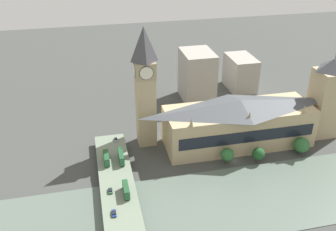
% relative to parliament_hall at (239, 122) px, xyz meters
% --- Properties ---
extents(ground_plane, '(600.00, 600.00, 0.00)m').
position_rel_parliament_hall_xyz_m(ground_plane, '(-16.68, 8.00, -13.98)').
color(ground_plane, '#424442').
extents(river_water, '(48.10, 360.00, 0.30)m').
position_rel_parliament_hall_xyz_m(river_water, '(-46.73, 8.00, -13.83)').
color(river_water, slate).
rests_on(river_water, ground_plane).
extents(parliament_hall, '(27.82, 83.85, 28.12)m').
position_rel_parliament_hall_xyz_m(parliament_hall, '(0.00, 0.00, 0.00)').
color(parliament_hall, tan).
rests_on(parliament_hall, ground_plane).
extents(clock_tower, '(11.52, 11.52, 68.99)m').
position_rel_parliament_hall_xyz_m(clock_tower, '(12.76, 51.10, 22.47)').
color(clock_tower, tan).
rests_on(clock_tower, ground_plane).
extents(victoria_tower, '(16.00, 16.00, 51.92)m').
position_rel_parliament_hall_xyz_m(victoria_tower, '(0.06, -53.93, 9.98)').
color(victoria_tower, tan).
rests_on(victoria_tower, ground_plane).
extents(road_bridge, '(128.20, 16.61, 4.81)m').
position_rel_parliament_hall_xyz_m(road_bridge, '(-46.73, 72.57, -10.13)').
color(road_bridge, '#5D6A59').
rests_on(road_bridge, ground_plane).
extents(double_decker_bus_lead, '(11.44, 2.52, 5.01)m').
position_rel_parliament_hall_xyz_m(double_decker_bus_lead, '(-9.70, 68.48, -6.42)').
color(double_decker_bus_lead, '#235B33').
rests_on(double_decker_bus_lead, road_bridge).
extents(double_decker_bus_mid, '(10.41, 2.64, 4.81)m').
position_rel_parliament_hall_xyz_m(double_decker_bus_mid, '(-9.17, 75.96, -6.50)').
color(double_decker_bus_mid, '#235B33').
rests_on(double_decker_bus_mid, road_bridge).
extents(double_decker_bus_rear, '(10.03, 2.60, 4.69)m').
position_rel_parliament_hall_xyz_m(double_decker_bus_rear, '(-36.50, 69.21, -6.57)').
color(double_decker_bus_rear, '#235B33').
rests_on(double_decker_bus_rear, road_bridge).
extents(car_northbound_lead, '(3.89, 1.92, 1.42)m').
position_rel_parliament_hall_xyz_m(car_northbound_lead, '(10.88, 69.20, -8.46)').
color(car_northbound_lead, silver).
rests_on(car_northbound_lead, road_bridge).
extents(car_northbound_tail, '(4.03, 1.89, 1.31)m').
position_rel_parliament_hall_xyz_m(car_northbound_tail, '(-33.37, 76.23, -8.50)').
color(car_northbound_tail, '#2D5638').
rests_on(car_northbound_tail, road_bridge).
extents(car_southbound_lead, '(4.46, 1.91, 1.25)m').
position_rel_parliament_hall_xyz_m(car_southbound_lead, '(-48.59, 76.00, -8.52)').
color(car_southbound_lead, navy).
rests_on(car_southbound_lead, road_bridge).
extents(car_southbound_extra, '(4.59, 1.74, 1.33)m').
position_rel_parliament_hall_xyz_m(car_southbound_extra, '(0.19, 76.46, -8.49)').
color(car_southbound_extra, gold).
rests_on(car_southbound_extra, road_bridge).
extents(city_block_west, '(27.85, 21.17, 35.11)m').
position_rel_parliament_hall_xyz_m(city_block_west, '(63.44, 5.80, 3.57)').
color(city_block_west, '#A39E93').
rests_on(city_block_west, ground_plane).
extents(city_block_center, '(28.39, 18.17, 24.90)m').
position_rel_parliament_hall_xyz_m(city_block_center, '(73.64, -31.58, -1.53)').
color(city_block_center, '#A39E93').
rests_on(city_block_center, ground_plane).
extents(tree_embankment_near, '(8.66, 8.66, 10.04)m').
position_rel_parliament_hall_xyz_m(tree_embankment_near, '(-18.22, -30.54, -8.27)').
color(tree_embankment_near, brown).
rests_on(tree_embankment_near, ground_plane).
extents(tree_embankment_mid, '(6.74, 6.74, 8.75)m').
position_rel_parliament_hall_xyz_m(tree_embankment_mid, '(-20.34, -3.87, -8.62)').
color(tree_embankment_mid, brown).
rests_on(tree_embankment_mid, ground_plane).
extents(tree_embankment_far, '(7.05, 7.05, 9.36)m').
position_rel_parliament_hall_xyz_m(tree_embankment_far, '(-18.08, 12.90, -8.16)').
color(tree_embankment_far, brown).
rests_on(tree_embankment_far, ground_plane).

